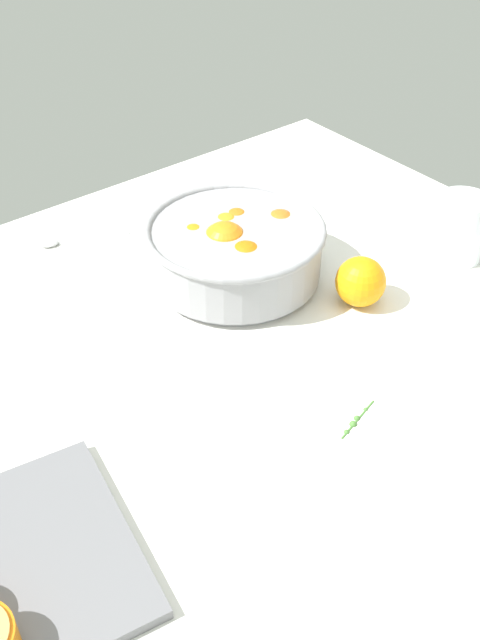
{
  "coord_description": "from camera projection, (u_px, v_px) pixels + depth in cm",
  "views": [
    {
      "loc": [
        -53.02,
        -62.19,
        69.46
      ],
      "look_at": [
        -3.33,
        0.42,
        5.38
      ],
      "focal_mm": 41.73,
      "sensor_mm": 36.0,
      "label": 1
    }
  ],
  "objects": [
    {
      "name": "loose_orange_1",
      "position": [
        361.0,
        282.0,
        1.12
      ],
      "size": [
        7.73,
        7.73,
        7.73
      ],
      "primitive_type": "sphere",
      "color": "orange",
      "rests_on": "ground_plane"
    },
    {
      "name": "ground_plane",
      "position": [
        260.0,
        349.0,
        1.08
      ],
      "size": [
        115.68,
        106.69,
        3.0
      ],
      "primitive_type": "cube",
      "color": "white"
    },
    {
      "name": "herb_sprig_0",
      "position": [
        355.0,
        420.0,
        0.95
      ],
      "size": [
        8.03,
        2.45,
        0.99
      ],
      "color": "#497E36",
      "rests_on": "ground_plane"
    },
    {
      "name": "fruit_bowl",
      "position": [
        236.0,
        249.0,
        1.16
      ],
      "size": [
        28.25,
        28.25,
        10.52
      ],
      "color": "#99999E",
      "rests_on": "ground_plane"
    },
    {
      "name": "spoon",
      "position": [
        70.0,
        240.0,
        1.27
      ],
      "size": [
        14.82,
        7.06,
        1.0
      ],
      "color": "silver",
      "rests_on": "ground_plane"
    },
    {
      "name": "juice_glass",
      "position": [
        459.0,
        231.0,
        1.22
      ],
      "size": [
        8.64,
        8.64,
        10.78
      ],
      "color": "white",
      "rests_on": "ground_plane"
    }
  ]
}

